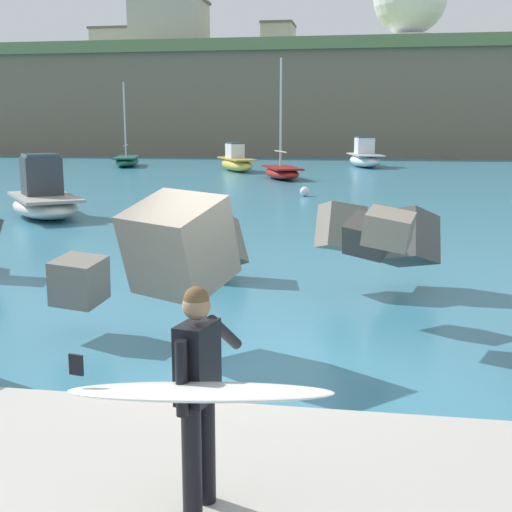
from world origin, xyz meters
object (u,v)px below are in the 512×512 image
at_px(radar_dome, 410,2).
at_px(station_building_east, 170,24).
at_px(boat_near_centre, 282,172).
at_px(station_building_west, 123,45).
at_px(boat_mid_centre, 236,162).
at_px(boat_mid_left, 365,157).
at_px(surfer_with_board, 195,388).
at_px(station_building_central, 172,38).
at_px(mooring_buoy_inner, 305,191).
at_px(boat_far_left, 127,161).
at_px(station_building_annex, 278,42).
at_px(boat_near_right, 44,198).

xyz_separation_m(radar_dome, station_building_east, (-27.36, -6.71, -2.79)).
height_order(boat_near_centre, station_building_west, station_building_west).
height_order(boat_near_centre, boat_mid_centre, boat_near_centre).
bearing_deg(boat_mid_centre, boat_mid_left, 35.34).
distance_m(radar_dome, station_building_east, 28.31).
relative_size(surfer_with_board, station_building_central, 0.27).
height_order(surfer_with_board, boat_mid_centre, surfer_with_board).
distance_m(boat_mid_left, mooring_buoy_inner, 22.82).
distance_m(boat_near_centre, boat_far_left, 17.28).
height_order(mooring_buoy_inner, station_building_annex, station_building_annex).
xyz_separation_m(surfer_with_board, radar_dome, (5.68, 80.88, 16.10)).
height_order(boat_mid_centre, station_building_west, station_building_west).
relative_size(boat_near_centre, station_building_central, 0.90).
height_order(boat_near_right, mooring_buoy_inner, boat_near_right).
relative_size(station_building_west, station_building_central, 1.05).
bearing_deg(radar_dome, boat_near_centre, -101.90).
xyz_separation_m(boat_near_right, mooring_buoy_inner, (8.38, 8.47, -0.44)).
distance_m(boat_near_right, station_building_annex, 72.56).
distance_m(boat_mid_left, station_building_central, 42.47).
distance_m(boat_near_centre, station_building_annex, 55.20).
height_order(boat_far_left, station_building_annex, station_building_annex).
distance_m(surfer_with_board, boat_mid_left, 48.67).
bearing_deg(mooring_buoy_inner, boat_near_right, -134.72).
distance_m(mooring_buoy_inner, station_building_central, 60.57).
relative_size(boat_mid_left, station_building_east, 0.78).
xyz_separation_m(surfer_with_board, station_building_annex, (-10.97, 88.81, 12.80)).
xyz_separation_m(boat_mid_left, boat_far_left, (-18.45, -2.17, -0.29)).
distance_m(boat_far_left, station_building_east, 31.39).
bearing_deg(boat_mid_centre, boat_near_right, -94.76).
relative_size(surfer_with_board, boat_near_right, 0.43).
relative_size(surfer_with_board, boat_far_left, 0.33).
xyz_separation_m(boat_mid_left, station_building_central, (-24.45, 32.13, 13.19)).
relative_size(surfer_with_board, boat_near_centre, 0.30).
distance_m(boat_mid_centre, station_building_west, 52.38).
distance_m(boat_mid_centre, mooring_buoy_inner, 17.54).
height_order(boat_mid_left, mooring_buoy_inner, boat_mid_left).
distance_m(boat_near_right, boat_mid_left, 33.02).
bearing_deg(boat_near_right, boat_far_left, 104.48).
bearing_deg(boat_near_right, station_building_west, 107.71).
distance_m(surfer_with_board, station_building_central, 85.04).
distance_m(boat_mid_centre, boat_far_left, 10.41).
xyz_separation_m(surfer_with_board, mooring_buoy_inner, (-1.54, 25.98, -1.06)).
bearing_deg(boat_far_left, boat_mid_left, 6.72).
bearing_deg(station_building_annex, station_building_west, -174.72).
xyz_separation_m(station_building_east, station_building_annex, (10.71, 14.64, -0.51)).
bearing_deg(boat_far_left, station_building_east, 98.77).
distance_m(surfer_with_board, station_building_west, 93.44).
distance_m(boat_far_left, station_building_annex, 44.94).
bearing_deg(surfer_with_board, station_building_east, 106.29).
relative_size(station_building_west, station_building_east, 0.98).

